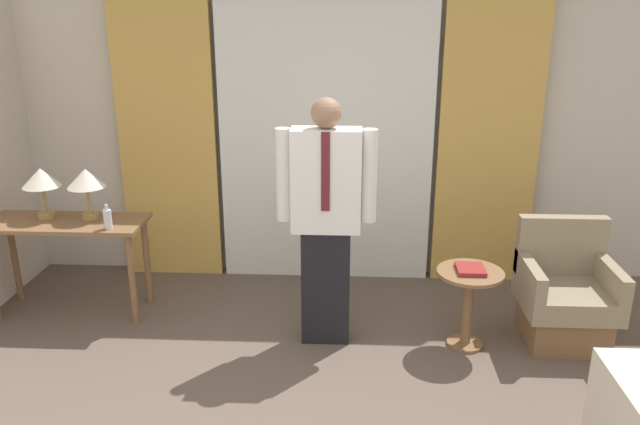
{
  "coord_description": "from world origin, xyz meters",
  "views": [
    {
      "loc": [
        0.21,
        -2.45,
        2.32
      ],
      "look_at": [
        0.01,
        1.41,
        1.02
      ],
      "focal_mm": 35.0,
      "sensor_mm": 36.0,
      "label": 1
    }
  ],
  "objects_px": {
    "table_lamp_right": "(86,180)",
    "bottle_near_edge": "(108,219)",
    "armchair": "(565,298)",
    "desk": "(67,237)",
    "side_table": "(468,296)",
    "table_lamp_left": "(41,180)",
    "book": "(470,269)",
    "person": "(326,215)"
  },
  "relations": [
    {
      "from": "desk",
      "to": "side_table",
      "type": "height_order",
      "value": "desk"
    },
    {
      "from": "desk",
      "to": "side_table",
      "type": "distance_m",
      "value": 3.02
    },
    {
      "from": "person",
      "to": "book",
      "type": "distance_m",
      "value": 1.06
    },
    {
      "from": "bottle_near_edge",
      "to": "armchair",
      "type": "height_order",
      "value": "bottle_near_edge"
    },
    {
      "from": "armchair",
      "to": "table_lamp_left",
      "type": "bearing_deg",
      "value": 175.32
    },
    {
      "from": "side_table",
      "to": "book",
      "type": "height_order",
      "value": "book"
    },
    {
      "from": "desk",
      "to": "person",
      "type": "height_order",
      "value": "person"
    },
    {
      "from": "table_lamp_left",
      "to": "table_lamp_right",
      "type": "distance_m",
      "value": 0.34
    },
    {
      "from": "person",
      "to": "bottle_near_edge",
      "type": "bearing_deg",
      "value": 173.42
    },
    {
      "from": "table_lamp_right",
      "to": "side_table",
      "type": "xyz_separation_m",
      "value": [
        2.82,
        -0.45,
        -0.67
      ]
    },
    {
      "from": "desk",
      "to": "side_table",
      "type": "relative_size",
      "value": 2.09
    },
    {
      "from": "person",
      "to": "side_table",
      "type": "distance_m",
      "value": 1.14
    },
    {
      "from": "person",
      "to": "book",
      "type": "xyz_separation_m",
      "value": [
        0.99,
        -0.05,
        -0.36
      ]
    },
    {
      "from": "desk",
      "to": "person",
      "type": "xyz_separation_m",
      "value": [
        1.99,
        -0.33,
        0.32
      ]
    },
    {
      "from": "desk",
      "to": "book",
      "type": "distance_m",
      "value": 3.01
    },
    {
      "from": "table_lamp_right",
      "to": "table_lamp_left",
      "type": "bearing_deg",
      "value": 180.0
    },
    {
      "from": "side_table",
      "to": "table_lamp_right",
      "type": "bearing_deg",
      "value": 170.87
    },
    {
      "from": "table_lamp_right",
      "to": "bottle_near_edge",
      "type": "bearing_deg",
      "value": -44.48
    },
    {
      "from": "table_lamp_right",
      "to": "book",
      "type": "distance_m",
      "value": 2.89
    },
    {
      "from": "table_lamp_right",
      "to": "book",
      "type": "xyz_separation_m",
      "value": [
        2.81,
        -0.45,
        -0.46
      ]
    },
    {
      "from": "table_lamp_left",
      "to": "side_table",
      "type": "bearing_deg",
      "value": -8.15
    },
    {
      "from": "side_table",
      "to": "book",
      "type": "xyz_separation_m",
      "value": [
        -0.0,
        -0.0,
        0.2
      ]
    },
    {
      "from": "armchair",
      "to": "person",
      "type": "bearing_deg",
      "value": -177.07
    },
    {
      "from": "table_lamp_left",
      "to": "table_lamp_right",
      "type": "bearing_deg",
      "value": 0.0
    },
    {
      "from": "bottle_near_edge",
      "to": "side_table",
      "type": "xyz_separation_m",
      "value": [
        2.59,
        -0.23,
        -0.44
      ]
    },
    {
      "from": "person",
      "to": "table_lamp_left",
      "type": "bearing_deg",
      "value": 169.43
    },
    {
      "from": "bottle_near_edge",
      "to": "armchair",
      "type": "relative_size",
      "value": 0.21
    },
    {
      "from": "book",
      "to": "table_lamp_right",
      "type": "bearing_deg",
      "value": 170.82
    },
    {
      "from": "table_lamp_right",
      "to": "person",
      "type": "relative_size",
      "value": 0.22
    },
    {
      "from": "bottle_near_edge",
      "to": "armchair",
      "type": "bearing_deg",
      "value": -1.69
    },
    {
      "from": "bottle_near_edge",
      "to": "person",
      "type": "relative_size",
      "value": 0.1
    },
    {
      "from": "book",
      "to": "armchair",
      "type": "bearing_deg",
      "value": 10.99
    },
    {
      "from": "table_lamp_left",
      "to": "person",
      "type": "relative_size",
      "value": 0.22
    },
    {
      "from": "bottle_near_edge",
      "to": "book",
      "type": "height_order",
      "value": "bottle_near_edge"
    },
    {
      "from": "book",
      "to": "desk",
      "type": "bearing_deg",
      "value": 172.74
    },
    {
      "from": "person",
      "to": "book",
      "type": "height_order",
      "value": "person"
    },
    {
      "from": "book",
      "to": "table_lamp_left",
      "type": "bearing_deg",
      "value": 171.81
    },
    {
      "from": "desk",
      "to": "person",
      "type": "bearing_deg",
      "value": -9.39
    },
    {
      "from": "person",
      "to": "book",
      "type": "bearing_deg",
      "value": -2.93
    },
    {
      "from": "desk",
      "to": "bottle_near_edge",
      "type": "relative_size",
      "value": 6.58
    },
    {
      "from": "table_lamp_left",
      "to": "person",
      "type": "height_order",
      "value": "person"
    },
    {
      "from": "armchair",
      "to": "side_table",
      "type": "height_order",
      "value": "armchair"
    }
  ]
}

